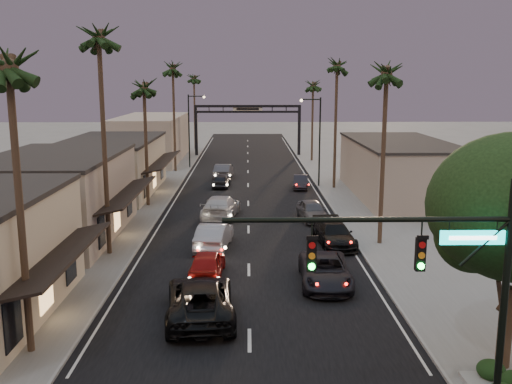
{
  "coord_description": "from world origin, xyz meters",
  "views": [
    {
      "loc": [
        -0.07,
        -11.96,
        10.52
      ],
      "look_at": [
        0.57,
        29.4,
        2.5
      ],
      "focal_mm": 40.0,
      "sensor_mm": 36.0,
      "label": 1
    }
  ],
  "objects_px": {
    "oncoming_pickup": "(200,299)",
    "oncoming_silver": "(214,236)",
    "palm_lb": "(98,31)",
    "palm_ld": "(173,65)",
    "arch": "(248,117)",
    "palm_rc": "(313,82)",
    "traffic_signal": "(443,269)",
    "streetlight_left": "(191,125)",
    "palm_la": "(7,55)",
    "palm_lc": "(144,82)",
    "curbside_near": "(325,271)",
    "oncoming_red": "(207,264)",
    "palm_rb": "(337,62)",
    "palm_far": "(194,76)",
    "streetlight_right": "(317,134)",
    "palm_ra": "(387,67)",
    "curbside_black": "(334,234)"
  },
  "relations": [
    {
      "from": "streetlight_left",
      "to": "palm_lb",
      "type": "bearing_deg",
      "value": -92.67
    },
    {
      "from": "oncoming_pickup",
      "to": "oncoming_silver",
      "type": "height_order",
      "value": "oncoming_pickup"
    },
    {
      "from": "palm_rc",
      "to": "curbside_near",
      "type": "xyz_separation_m",
      "value": [
        -4.6,
        -47.45,
        -9.69
      ]
    },
    {
      "from": "palm_la",
      "to": "oncoming_pickup",
      "type": "relative_size",
      "value": 2.07
    },
    {
      "from": "arch",
      "to": "palm_lc",
      "type": "bearing_deg",
      "value": -104.2
    },
    {
      "from": "streetlight_right",
      "to": "oncoming_red",
      "type": "relative_size",
      "value": 2.03
    },
    {
      "from": "streetlight_left",
      "to": "palm_la",
      "type": "distance_m",
      "value": 49.41
    },
    {
      "from": "palm_lb",
      "to": "oncoming_pickup",
      "type": "height_order",
      "value": "palm_lb"
    },
    {
      "from": "traffic_signal",
      "to": "oncoming_pickup",
      "type": "relative_size",
      "value": 1.34
    },
    {
      "from": "streetlight_left",
      "to": "palm_ra",
      "type": "distance_m",
      "value": 37.87
    },
    {
      "from": "curbside_near",
      "to": "streetlight_left",
      "type": "bearing_deg",
      "value": 106.94
    },
    {
      "from": "oncoming_red",
      "to": "curbside_black",
      "type": "relative_size",
      "value": 0.84
    },
    {
      "from": "palm_rc",
      "to": "curbside_near",
      "type": "relative_size",
      "value": 2.19
    },
    {
      "from": "palm_lc",
      "to": "palm_far",
      "type": "relative_size",
      "value": 0.92
    },
    {
      "from": "palm_ra",
      "to": "curbside_near",
      "type": "relative_size",
      "value": 2.37
    },
    {
      "from": "curbside_near",
      "to": "palm_ra",
      "type": "bearing_deg",
      "value": 60.49
    },
    {
      "from": "oncoming_pickup",
      "to": "curbside_near",
      "type": "xyz_separation_m",
      "value": [
        6.21,
        4.19,
        -0.11
      ]
    },
    {
      "from": "palm_la",
      "to": "palm_lc",
      "type": "height_order",
      "value": "palm_la"
    },
    {
      "from": "oncoming_silver",
      "to": "palm_far",
      "type": "bearing_deg",
      "value": -76.61
    },
    {
      "from": "traffic_signal",
      "to": "palm_far",
      "type": "xyz_separation_m",
      "value": [
        -13.99,
        74.0,
        6.36
      ]
    },
    {
      "from": "oncoming_red",
      "to": "oncoming_silver",
      "type": "relative_size",
      "value": 0.87
    },
    {
      "from": "palm_lb",
      "to": "oncoming_silver",
      "type": "relative_size",
      "value": 3.0
    },
    {
      "from": "palm_rc",
      "to": "curbside_near",
      "type": "bearing_deg",
      "value": -95.53
    },
    {
      "from": "oncoming_red",
      "to": "curbside_near",
      "type": "height_order",
      "value": "curbside_near"
    },
    {
      "from": "arch",
      "to": "palm_lc",
      "type": "relative_size",
      "value": 1.25
    },
    {
      "from": "palm_lc",
      "to": "palm_ra",
      "type": "relative_size",
      "value": 0.92
    },
    {
      "from": "arch",
      "to": "oncoming_red",
      "type": "height_order",
      "value": "arch"
    },
    {
      "from": "palm_lb",
      "to": "palm_rc",
      "type": "bearing_deg",
      "value": 67.73
    },
    {
      "from": "arch",
      "to": "palm_la",
      "type": "distance_m",
      "value": 61.88
    },
    {
      "from": "oncoming_silver",
      "to": "curbside_black",
      "type": "bearing_deg",
      "value": -169.32
    },
    {
      "from": "palm_rb",
      "to": "palm_far",
      "type": "relative_size",
      "value": 1.08
    },
    {
      "from": "palm_rc",
      "to": "arch",
      "type": "bearing_deg",
      "value": 145.11
    },
    {
      "from": "palm_la",
      "to": "oncoming_red",
      "type": "height_order",
      "value": "palm_la"
    },
    {
      "from": "curbside_black",
      "to": "arch",
      "type": "bearing_deg",
      "value": 91.21
    },
    {
      "from": "traffic_signal",
      "to": "palm_lb",
      "type": "height_order",
      "value": "palm_lb"
    },
    {
      "from": "palm_lc",
      "to": "arch",
      "type": "bearing_deg",
      "value": 75.8
    },
    {
      "from": "arch",
      "to": "palm_rc",
      "type": "bearing_deg",
      "value": -34.89
    },
    {
      "from": "palm_ld",
      "to": "oncoming_pickup",
      "type": "distance_m",
      "value": 44.63
    },
    {
      "from": "palm_la",
      "to": "streetlight_left",
      "type": "bearing_deg",
      "value": 88.04
    },
    {
      "from": "palm_ld",
      "to": "curbside_near",
      "type": "xyz_separation_m",
      "value": [
        12.6,
        -38.45,
        -11.64
      ]
    },
    {
      "from": "palm_lc",
      "to": "palm_ra",
      "type": "xyz_separation_m",
      "value": [
        17.2,
        -12.0,
        0.97
      ]
    },
    {
      "from": "palm_lb",
      "to": "palm_rb",
      "type": "height_order",
      "value": "palm_lb"
    },
    {
      "from": "arch",
      "to": "streetlight_right",
      "type": "relative_size",
      "value": 1.69
    },
    {
      "from": "arch",
      "to": "palm_la",
      "type": "xyz_separation_m",
      "value": [
        -8.6,
        -61.0,
        5.91
      ]
    },
    {
      "from": "streetlight_left",
      "to": "palm_lc",
      "type": "distance_m",
      "value": 22.65
    },
    {
      "from": "palm_lb",
      "to": "oncoming_silver",
      "type": "distance_m",
      "value": 14.15
    },
    {
      "from": "palm_ld",
      "to": "curbside_black",
      "type": "bearing_deg",
      "value": -65.52
    },
    {
      "from": "palm_ra",
      "to": "curbside_near",
      "type": "xyz_separation_m",
      "value": [
        -4.6,
        -7.45,
        -10.67
      ]
    },
    {
      "from": "palm_lb",
      "to": "palm_ld",
      "type": "xyz_separation_m",
      "value": [
        0.0,
        33.0,
        -0.97
      ]
    },
    {
      "from": "streetlight_left",
      "to": "palm_lb",
      "type": "distance_m",
      "value": 36.93
    }
  ]
}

